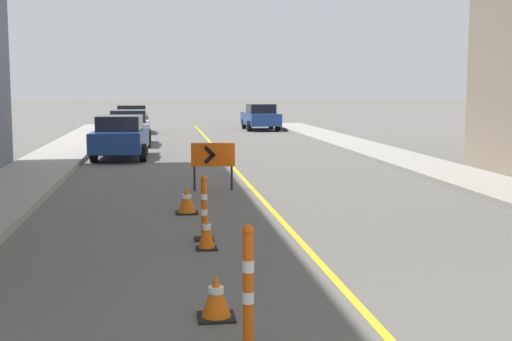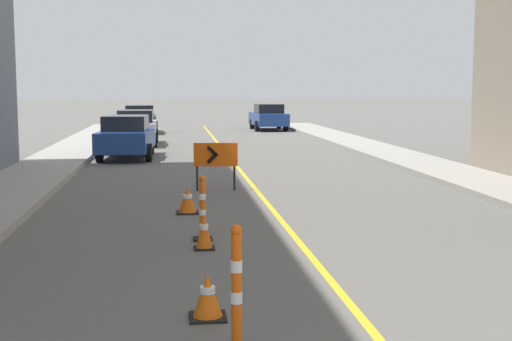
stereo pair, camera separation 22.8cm
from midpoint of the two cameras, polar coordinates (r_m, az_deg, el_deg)
name	(u,v)px [view 2 (the right image)]	position (r m, az deg, el deg)	size (l,w,h in m)	color
lane_stripe	(234,163)	(24.63, -1.48, 0.58)	(0.12, 47.14, 0.01)	gold
sidewalk_left	(53,163)	(24.83, -15.70, 0.56)	(2.17, 47.14, 0.17)	#9E998E
sidewalk_right	(406,159)	(25.91, 12.14, 0.91)	(2.17, 47.14, 0.17)	#9E998E
traffic_cone_second	(208,297)	(8.29, -3.10, -10.04)	(0.43, 0.43, 0.52)	black
traffic_cone_third	(204,232)	(11.70, -3.62, -4.92)	(0.34, 0.34, 0.58)	black
traffic_cone_fourth	(187,200)	(15.00, -5.07, -2.39)	(0.47, 0.47, 0.56)	black
delineator_post_front	(236,297)	(7.18, -0.65, -10.08)	(0.34, 0.34, 1.30)	black
delineator_post_rear	(202,212)	(12.35, -3.78, -3.37)	(0.33, 0.33, 1.13)	black
arrow_barricade_primary	(216,157)	(18.15, -2.89, 1.11)	(1.12, 0.16, 1.22)	#EF560C
parked_car_curb_near	(126,137)	(26.73, -10.11, 2.68)	(2.04, 4.39, 1.59)	navy
parked_car_curb_mid	(136,127)	(32.78, -9.39, 3.42)	(1.93, 4.31, 1.59)	#B7B7BC
parked_car_curb_far	(140,119)	(41.22, -9.12, 4.09)	(1.95, 4.35, 1.59)	#474C51
parked_car_opposite_side	(268,117)	(43.42, 1.15, 4.31)	(1.97, 4.37, 1.59)	navy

